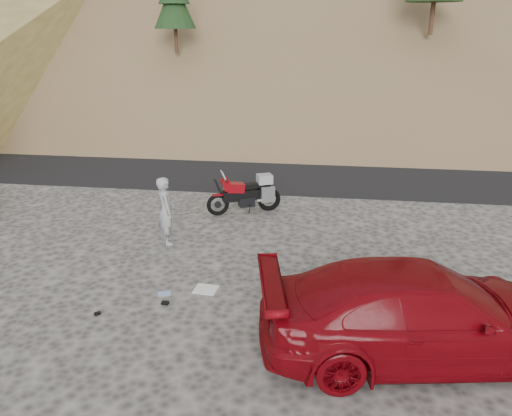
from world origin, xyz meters
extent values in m
plane|color=#3C3A37|center=(0.00, 0.00, 0.00)|extent=(140.00, 140.00, 0.00)
cube|color=black|center=(0.00, 9.00, 0.00)|extent=(120.00, 7.00, 0.05)
cylinder|color=#362113|center=(-4.00, 14.00, 4.90)|extent=(0.17, 0.17, 1.40)
cone|color=black|center=(-4.00, 14.00, 6.44)|extent=(2.00, 2.00, 2.25)
cylinder|color=#362113|center=(8.00, 15.00, 5.94)|extent=(0.22, 0.22, 1.82)
torus|color=black|center=(0.16, 3.38, 0.35)|extent=(0.69, 0.40, 0.70)
cylinder|color=black|center=(0.16, 3.38, 0.35)|extent=(0.22, 0.14, 0.21)
torus|color=black|center=(1.66, 4.05, 0.35)|extent=(0.74, 0.44, 0.74)
cylinder|color=black|center=(1.66, 4.05, 0.35)|extent=(0.25, 0.17, 0.23)
cylinder|color=black|center=(0.24, 3.41, 0.74)|extent=(0.39, 0.22, 0.86)
cylinder|color=black|center=(0.38, 3.47, 1.15)|extent=(0.31, 0.62, 0.05)
cube|color=black|center=(0.89, 3.70, 0.58)|extent=(1.27, 0.75, 0.32)
cube|color=black|center=(0.99, 3.75, 0.37)|extent=(0.57, 0.49, 0.30)
cube|color=maroon|center=(0.67, 3.60, 0.85)|extent=(0.64, 0.52, 0.33)
cube|color=maroon|center=(0.40, 3.49, 0.98)|extent=(0.44, 0.46, 0.38)
cube|color=silver|center=(0.34, 3.45, 1.25)|extent=(0.24, 0.34, 0.27)
cube|color=black|center=(1.13, 3.81, 0.87)|extent=(0.63, 0.45, 0.13)
cube|color=black|center=(1.50, 3.98, 0.83)|extent=(0.42, 0.33, 0.11)
cube|color=silver|center=(1.65, 3.74, 0.62)|extent=(0.44, 0.29, 0.48)
cube|color=silver|center=(1.43, 4.24, 0.62)|extent=(0.44, 0.29, 0.48)
cube|color=#97979D|center=(1.52, 3.98, 1.04)|extent=(0.55, 0.51, 0.28)
cube|color=maroon|center=(0.16, 3.38, 0.67)|extent=(0.34, 0.25, 0.04)
cylinder|color=black|center=(1.11, 3.59, 0.19)|extent=(0.11, 0.21, 0.39)
cylinder|color=silver|center=(1.53, 3.83, 0.42)|extent=(0.48, 0.29, 0.14)
imported|color=#97979D|center=(-0.76, 1.20, 0.00)|extent=(0.69, 0.79, 1.83)
imported|color=maroon|center=(5.09, -2.82, 0.00)|extent=(5.98, 3.31, 1.64)
cube|color=white|center=(0.83, -1.14, 0.01)|extent=(0.54, 0.49, 0.02)
cylinder|color=#193F99|center=(2.91, -0.76, 0.09)|extent=(0.48, 0.21, 0.19)
cube|color=black|center=(0.12, -1.85, 0.02)|extent=(0.15, 0.11, 0.04)
cube|color=black|center=(-1.12, -2.42, 0.02)|extent=(0.15, 0.15, 0.04)
cube|color=#88A2D3|center=(-0.02, -1.44, 0.01)|extent=(0.33, 0.28, 0.01)
camera|label=1|loc=(3.24, -10.62, 5.51)|focal=35.00mm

